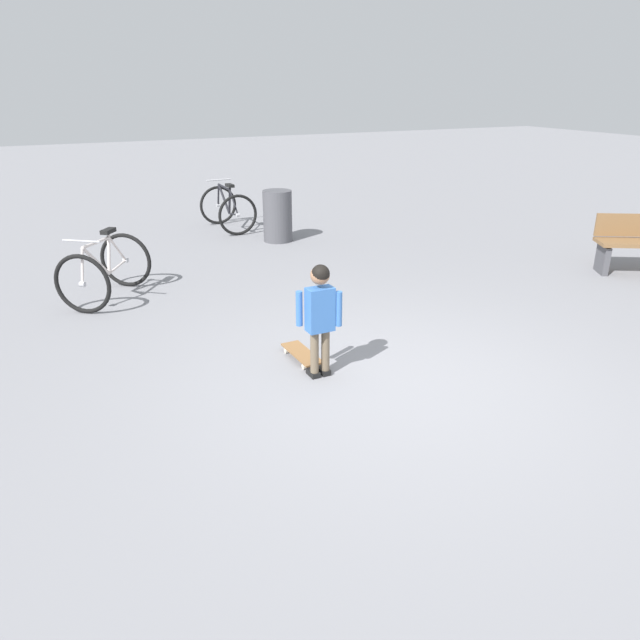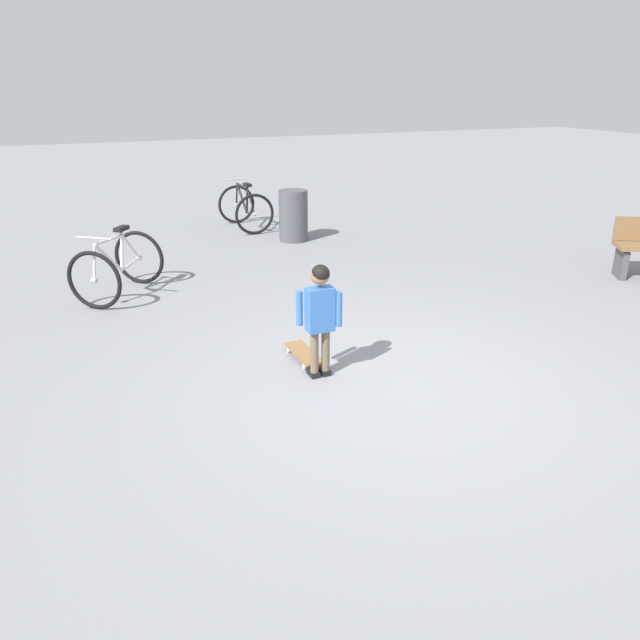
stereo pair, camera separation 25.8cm
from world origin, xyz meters
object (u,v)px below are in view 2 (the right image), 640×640
(trash_bin, at_px, (293,216))
(child_person, at_px, (320,309))
(bicycle_far, at_px, (118,266))
(skateboard, at_px, (304,353))
(bicycle_near, at_px, (245,208))

(trash_bin, bearing_deg, child_person, 72.29)
(child_person, distance_m, bicycle_far, 3.38)
(skateboard, xyz_separation_m, bicycle_far, (1.44, -2.65, 0.32))
(child_person, xyz_separation_m, trash_bin, (-1.55, -4.87, -0.23))
(child_person, distance_m, bicycle_near, 6.15)
(child_person, bearing_deg, bicycle_near, -99.92)
(child_person, height_order, trash_bin, child_person)
(skateboard, height_order, bicycle_far, bicycle_far)
(skateboard, height_order, trash_bin, trash_bin)
(skateboard, relative_size, bicycle_near, 0.53)
(bicycle_far, relative_size, trash_bin, 1.52)
(child_person, height_order, bicycle_near, child_person)
(trash_bin, bearing_deg, bicycle_near, -67.31)
(trash_bin, bearing_deg, bicycle_far, 31.32)
(bicycle_far, xyz_separation_m, trash_bin, (-3.00, -1.83, 0.04))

